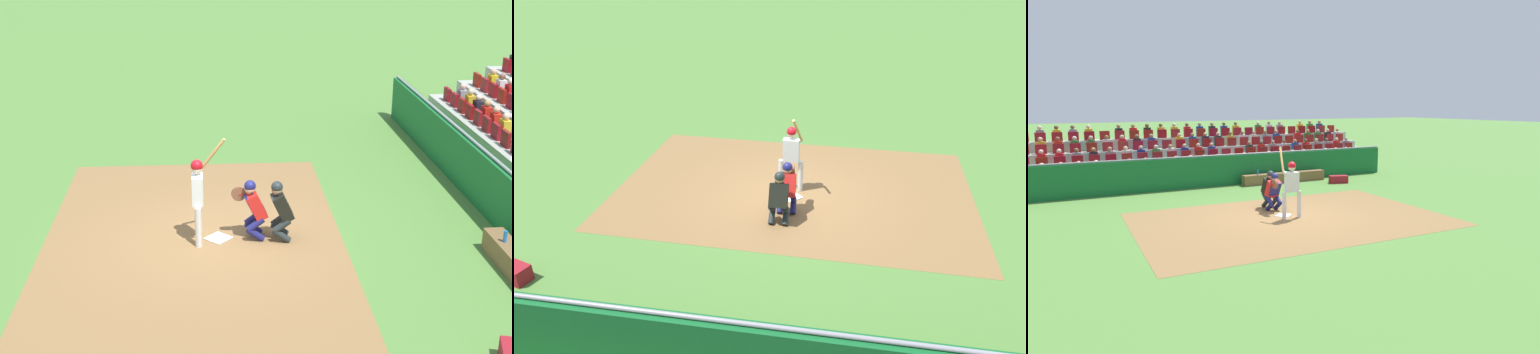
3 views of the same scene
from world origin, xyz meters
The scene contains 8 objects.
ground_plane centered at (0.00, 0.00, 0.00)m, with size 160.00×160.00×0.00m, color #508037.
infield_dirt_patch centered at (0.00, 0.50, 0.00)m, with size 9.13×6.05×0.01m, color olive.
home_plate_marker centered at (0.00, 0.00, 0.02)m, with size 0.44×0.44×0.02m, color white.
batter_at_plate centered at (-0.07, 0.39, 1.08)m, with size 0.64×0.71×2.14m.
catcher_crouching centered at (-0.02, -0.71, 0.71)m, with size 0.48×0.73×1.28m.
home_plate_umpire centered at (-0.13, -1.26, 0.70)m, with size 0.46×0.47×1.28m.
dugout_bench centered at (-2.88, -5.40, 0.22)m, with size 3.97×0.40×0.44m, color brown.
water_bottle_on_bench centered at (-1.56, -5.35, 0.56)m, with size 0.07×0.07×0.23m, color blue.
Camera 2 is at (1.28, -10.71, 5.95)m, focal length 33.82 mm.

